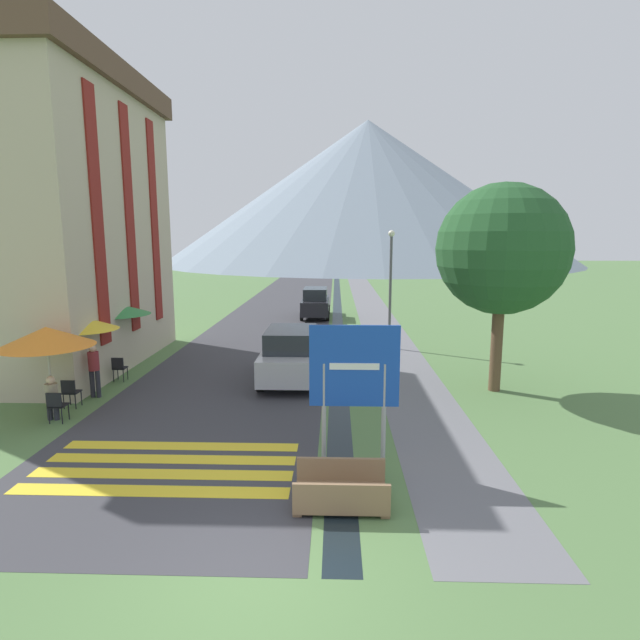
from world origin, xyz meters
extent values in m
plane|color=#517542|center=(0.00, 20.00, 0.00)|extent=(160.00, 160.00, 0.00)
cube|color=#38383D|center=(-2.50, 30.00, 0.00)|extent=(6.40, 60.00, 0.01)
cube|color=slate|center=(3.60, 30.00, 0.00)|extent=(2.20, 60.00, 0.01)
cube|color=black|center=(1.20, 30.00, 0.00)|extent=(0.60, 60.00, 0.00)
cube|color=yellow|center=(-2.50, 2.39, 0.01)|extent=(5.44, 0.44, 0.01)
cube|color=yellow|center=(-2.50, 3.09, 0.01)|extent=(5.44, 0.44, 0.01)
cube|color=yellow|center=(-2.50, 3.79, 0.01)|extent=(5.44, 0.44, 0.01)
cube|color=yellow|center=(-2.50, 4.49, 0.01)|extent=(5.44, 0.44, 0.01)
cone|color=gray|center=(6.80, 89.25, 12.99)|extent=(75.04, 75.04, 25.98)
cube|color=#BCAD93|center=(-9.40, 12.00, 5.45)|extent=(5.74, 9.19, 10.89)
cube|color=brown|center=(-9.40, 12.00, 10.44)|extent=(6.24, 9.69, 0.90)
cube|color=maroon|center=(-6.50, 9.47, 5.45)|extent=(0.06, 0.70, 8.17)
cube|color=maroon|center=(-6.50, 12.00, 5.45)|extent=(0.06, 0.70, 8.17)
cube|color=maroon|center=(-6.50, 14.53, 5.45)|extent=(0.06, 0.70, 8.17)
cylinder|color=#9E9EA3|center=(0.84, 3.74, 1.11)|extent=(0.10, 0.10, 2.22)
cylinder|color=#9E9EA3|center=(2.12, 3.74, 1.11)|extent=(0.10, 0.10, 2.22)
cube|color=#1947B7|center=(1.48, 3.72, 2.17)|extent=(1.89, 0.05, 1.74)
cube|color=white|center=(1.48, 3.69, 2.17)|extent=(1.04, 0.02, 0.14)
cube|color=#846647|center=(1.20, 2.07, 0.14)|extent=(1.70, 1.10, 0.12)
cube|color=#846647|center=(1.20, 1.56, 0.43)|extent=(1.70, 0.08, 0.45)
cube|color=#846647|center=(1.20, 2.58, 0.43)|extent=(1.70, 0.08, 0.45)
cube|color=#846647|center=(0.43, 2.07, 0.04)|extent=(0.16, 0.99, 0.08)
cube|color=#846647|center=(1.97, 2.07, 0.04)|extent=(0.16, 0.99, 0.08)
cube|color=#B2B2B7|center=(-0.40, 10.07, 0.72)|extent=(1.89, 4.24, 0.84)
cube|color=#23282D|center=(-0.40, 9.86, 1.48)|extent=(1.61, 2.33, 0.68)
cylinder|color=black|center=(-1.31, 11.39, 0.30)|extent=(0.18, 0.60, 0.60)
cylinder|color=black|center=(0.51, 11.39, 0.30)|extent=(0.18, 0.60, 0.60)
cylinder|color=black|center=(-1.31, 8.76, 0.30)|extent=(0.18, 0.60, 0.60)
cylinder|color=black|center=(0.51, 8.76, 0.30)|extent=(0.18, 0.60, 0.60)
cube|color=black|center=(-0.14, 23.70, 0.72)|extent=(1.62, 4.20, 0.84)
cube|color=#23282D|center=(-0.14, 23.49, 1.48)|extent=(1.37, 2.31, 0.68)
cylinder|color=black|center=(-0.91, 25.00, 0.30)|extent=(0.18, 0.60, 0.60)
cylinder|color=black|center=(0.63, 25.00, 0.30)|extent=(0.18, 0.60, 0.60)
cylinder|color=black|center=(-0.91, 22.39, 0.30)|extent=(0.18, 0.60, 0.60)
cylinder|color=black|center=(0.63, 22.39, 0.30)|extent=(0.18, 0.60, 0.60)
cube|color=black|center=(-6.23, 5.96, 0.45)|extent=(0.40, 0.40, 0.04)
cube|color=black|center=(-6.23, 5.78, 0.65)|extent=(0.40, 0.04, 0.40)
cylinder|color=black|center=(-6.40, 6.13, 0.23)|extent=(0.03, 0.03, 0.45)
cylinder|color=black|center=(-6.06, 6.13, 0.23)|extent=(0.03, 0.03, 0.45)
cylinder|color=black|center=(-6.40, 5.79, 0.23)|extent=(0.03, 0.03, 0.45)
cylinder|color=black|center=(-6.06, 5.79, 0.23)|extent=(0.03, 0.03, 0.45)
cube|color=black|center=(-6.23, 9.78, 0.45)|extent=(0.40, 0.40, 0.04)
cube|color=black|center=(-6.23, 9.60, 0.65)|extent=(0.40, 0.04, 0.40)
cylinder|color=black|center=(-6.40, 9.95, 0.23)|extent=(0.03, 0.03, 0.45)
cylinder|color=black|center=(-6.06, 9.95, 0.23)|extent=(0.03, 0.03, 0.45)
cylinder|color=black|center=(-6.40, 9.61, 0.23)|extent=(0.03, 0.03, 0.45)
cylinder|color=black|center=(-6.06, 9.61, 0.23)|extent=(0.03, 0.03, 0.45)
cube|color=black|center=(-6.47, 7.10, 0.45)|extent=(0.40, 0.40, 0.04)
cube|color=black|center=(-6.47, 6.92, 0.65)|extent=(0.40, 0.04, 0.40)
cylinder|color=black|center=(-6.64, 7.27, 0.23)|extent=(0.03, 0.03, 0.45)
cylinder|color=black|center=(-6.30, 7.27, 0.23)|extent=(0.03, 0.03, 0.45)
cylinder|color=black|center=(-6.64, 6.93, 0.23)|extent=(0.03, 0.03, 0.45)
cylinder|color=black|center=(-6.30, 6.93, 0.23)|extent=(0.03, 0.03, 0.45)
cube|color=black|center=(-6.76, 10.00, 0.45)|extent=(0.40, 0.40, 0.04)
cube|color=black|center=(-6.76, 9.82, 0.65)|extent=(0.40, 0.04, 0.40)
cylinder|color=black|center=(-6.93, 10.17, 0.23)|extent=(0.03, 0.03, 0.45)
cylinder|color=black|center=(-6.59, 10.17, 0.23)|extent=(0.03, 0.03, 0.45)
cylinder|color=black|center=(-6.93, 9.83, 0.23)|extent=(0.03, 0.03, 0.45)
cylinder|color=black|center=(-6.59, 9.83, 0.23)|extent=(0.03, 0.03, 0.45)
cylinder|color=#B7B2A8|center=(-6.59, 6.30, 1.17)|extent=(0.06, 0.06, 2.33)
cone|color=orange|center=(-6.59, 6.30, 2.23)|extent=(2.43, 2.43, 0.53)
cylinder|color=#B7B2A8|center=(-6.79, 8.78, 1.13)|extent=(0.06, 0.06, 2.25)
cone|color=yellow|center=(-6.79, 8.78, 2.15)|extent=(2.00, 2.00, 0.38)
cylinder|color=#B7B2A8|center=(-6.90, 11.36, 1.18)|extent=(0.06, 0.06, 2.35)
cone|color=#338442|center=(-6.90, 11.36, 2.25)|extent=(2.35, 2.35, 0.41)
cylinder|color=#282833|center=(-6.56, 6.09, 0.23)|extent=(0.14, 0.14, 0.46)
cylinder|color=#282833|center=(-6.38, 6.09, 0.23)|extent=(0.14, 0.14, 0.46)
cylinder|color=gray|center=(-6.47, 6.09, 0.73)|extent=(0.32, 0.32, 0.55)
sphere|color=beige|center=(-6.47, 6.09, 1.11)|extent=(0.22, 0.22, 0.22)
cylinder|color=#282833|center=(-6.33, 8.02, 0.43)|extent=(0.14, 0.14, 0.85)
cylinder|color=#282833|center=(-6.15, 8.02, 0.43)|extent=(0.14, 0.14, 0.85)
cylinder|color=maroon|center=(-6.24, 8.02, 1.14)|extent=(0.32, 0.32, 0.57)
sphere|color=tan|center=(-6.24, 8.02, 1.52)|extent=(0.22, 0.22, 0.22)
cylinder|color=#515156|center=(3.45, 15.16, 2.44)|extent=(0.12, 0.12, 4.88)
sphere|color=silver|center=(3.45, 15.16, 5.00)|extent=(0.28, 0.28, 0.28)
cylinder|color=brown|center=(6.17, 9.12, 1.39)|extent=(0.36, 0.36, 2.77)
sphere|color=#235128|center=(6.17, 9.12, 4.48)|extent=(4.01, 4.01, 4.01)
camera|label=1|loc=(1.08, -6.43, 4.84)|focal=28.00mm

